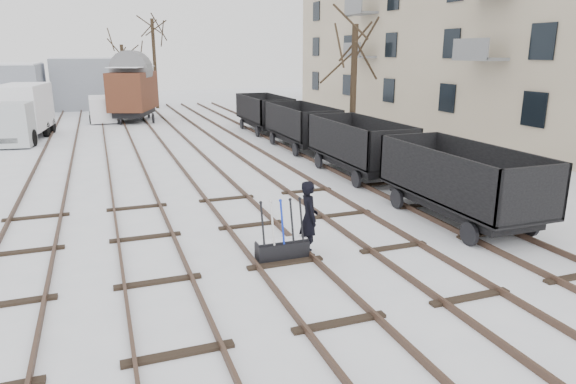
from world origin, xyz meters
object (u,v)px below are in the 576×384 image
at_px(freight_wagon_a, 459,193).
at_px(lorry, 21,112).
at_px(ground_frame, 282,248).
at_px(box_van_wagon, 133,90).
at_px(worker, 309,218).
at_px(panel_van, 102,109).

xyz_separation_m(freight_wagon_a, lorry, (-14.07, 20.95, 0.75)).
distance_m(ground_frame, box_van_wagon, 28.57).
bearing_deg(lorry, freight_wagon_a, -48.58).
bearing_deg(ground_frame, box_van_wagon, 93.04).
distance_m(worker, box_van_wagon, 28.48).
relative_size(worker, lorry, 0.27).
bearing_deg(ground_frame, freight_wagon_a, 9.01).
height_order(ground_frame, box_van_wagon, box_van_wagon).
bearing_deg(lorry, worker, -60.32).
height_order(worker, lorry, lorry).
relative_size(worker, freight_wagon_a, 0.34).
bearing_deg(panel_van, box_van_wagon, -15.23).
bearing_deg(worker, freight_wagon_a, -75.23).
xyz_separation_m(worker, lorry, (-8.86, 21.77, 0.67)).
distance_m(ground_frame, freight_wagon_a, 6.05).
distance_m(lorry, panel_van, 8.45).
bearing_deg(panel_van, worker, -82.32).
relative_size(worker, panel_van, 0.46).
height_order(freight_wagon_a, box_van_wagon, box_van_wagon).
height_order(worker, box_van_wagon, box_van_wagon).
bearing_deg(lorry, ground_frame, -62.12).
xyz_separation_m(box_van_wagon, lorry, (-6.68, -6.59, -0.68)).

